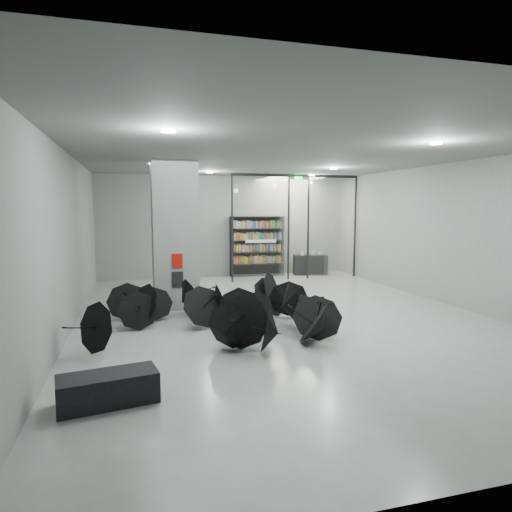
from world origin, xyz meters
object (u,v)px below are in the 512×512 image
object	(u,v)px
column	(175,235)
bench	(108,389)
shop_counter	(310,265)
bookshelf	(257,246)
umbrella_cluster	(231,316)

from	to	relation	value
column	bench	bearing A→B (deg)	-103.95
column	bench	distance (m)	6.45
shop_counter	bench	bearing A→B (deg)	-112.56
bench	bookshelf	world-z (taller)	bookshelf
shop_counter	umbrella_cluster	distance (m)	8.68
bench	umbrella_cluster	xyz separation A→B (m)	(2.47, 3.24, 0.09)
shop_counter	umbrella_cluster	xyz separation A→B (m)	(-4.90, -7.16, -0.10)
shop_counter	bookshelf	bearing A→B (deg)	-176.57
column	shop_counter	distance (m)	7.51
bench	bookshelf	xyz separation A→B (m)	(5.20, 10.76, 0.98)
bench	bookshelf	distance (m)	12.00
column	bookshelf	distance (m)	6.08
bench	umbrella_cluster	distance (m)	4.08
column	bench	size ratio (longest dim) A/B	2.96
column	shop_counter	world-z (taller)	column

